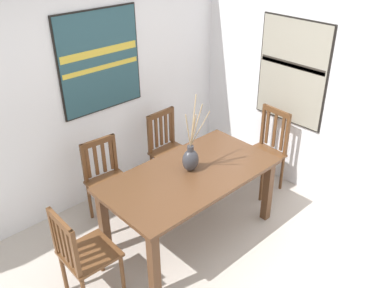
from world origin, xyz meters
The scene contains 11 objects.
ground_plane centered at (0.00, 0.00, -0.01)m, with size 6.40×6.40×0.03m, color #B2A89E.
wall_back centered at (0.00, 1.86, 1.35)m, with size 6.40×0.12×2.70m, color silver.
wall_side centered at (1.86, 0.00, 1.35)m, with size 0.12×6.40×2.70m, color silver.
dining_table centered at (0.25, 0.54, 0.64)m, with size 1.71×0.91×0.75m.
centerpiece_vase centered at (0.29, 0.58, 0.89)m, with size 0.24×0.22×0.73m.
chair_0 centered at (-0.94, 0.57, 0.50)m, with size 0.43×0.43×0.93m.
chair_1 centered at (1.49, 0.57, 0.50)m, with size 0.45×0.45×0.99m.
chair_2 centered at (-0.18, 1.34, 0.49)m, with size 0.45×0.45×0.91m.
chair_3 centered at (0.69, 1.38, 0.50)m, with size 0.43×0.43×0.94m.
painting_on_back_wall centered at (0.15, 1.79, 1.59)m, with size 0.95×0.05×1.07m.
painting_on_side_wall centered at (1.79, 0.53, 1.39)m, with size 0.05×0.87×1.18m.
Camera 1 is at (-2.01, -1.85, 2.92)m, focal length 38.40 mm.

